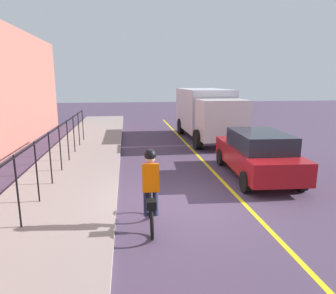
% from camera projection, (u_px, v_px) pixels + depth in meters
% --- Properties ---
extents(ground_plane, '(80.00, 80.00, 0.00)m').
position_uv_depth(ground_plane, '(184.00, 203.00, 8.20)').
color(ground_plane, '#45354C').
extents(lane_line_centre, '(36.00, 0.12, 0.01)m').
position_uv_depth(lane_line_centre, '(241.00, 200.00, 8.41)').
color(lane_line_centre, yellow).
rests_on(lane_line_centre, ground).
extents(sidewalk, '(40.00, 3.20, 0.15)m').
position_uv_depth(sidewalk, '(53.00, 208.00, 7.74)').
color(sidewalk, gray).
rests_on(sidewalk, ground).
extents(iron_fence, '(15.78, 0.04, 1.60)m').
position_uv_depth(iron_fence, '(43.00, 153.00, 8.39)').
color(iron_fence, black).
rests_on(iron_fence, sidewalk).
extents(cyclist_lead, '(1.71, 0.37, 1.83)m').
position_uv_depth(cyclist_lead, '(151.00, 190.00, 6.59)').
color(cyclist_lead, black).
rests_on(cyclist_lead, ground).
extents(patrol_sedan, '(4.50, 2.13, 1.58)m').
position_uv_depth(patrol_sedan, '(257.00, 153.00, 10.32)').
color(patrol_sedan, maroon).
rests_on(patrol_sedan, ground).
extents(box_truck_background, '(6.74, 2.60, 2.78)m').
position_uv_depth(box_truck_background, '(207.00, 112.00, 16.95)').
color(box_truck_background, '#BABAC6').
rests_on(box_truck_background, ground).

